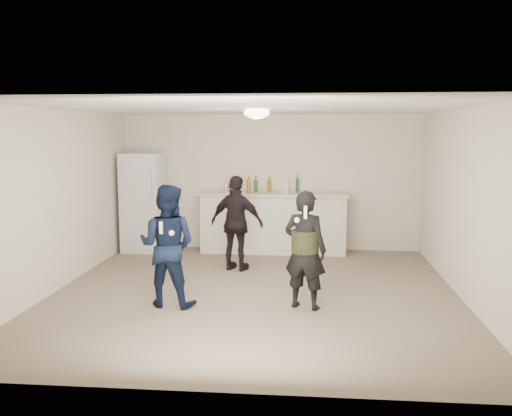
# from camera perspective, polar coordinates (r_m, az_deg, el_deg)

# --- Properties ---
(floor) EXTENTS (6.00, 6.00, 0.00)m
(floor) POSITION_cam_1_polar(r_m,az_deg,el_deg) (7.89, -0.14, -8.50)
(floor) COLOR #6B5B4C
(floor) RESTS_ON ground
(ceiling) EXTENTS (6.00, 6.00, 0.00)m
(ceiling) POSITION_cam_1_polar(r_m,az_deg,el_deg) (7.58, -0.15, 9.96)
(ceiling) COLOR silver
(ceiling) RESTS_ON wall_back
(wall_back) EXTENTS (6.00, 0.00, 6.00)m
(wall_back) POSITION_cam_1_polar(r_m,az_deg,el_deg) (10.61, 1.43, 2.58)
(wall_back) COLOR beige
(wall_back) RESTS_ON floor
(wall_front) EXTENTS (6.00, 0.00, 6.00)m
(wall_front) POSITION_cam_1_polar(r_m,az_deg,el_deg) (4.69, -3.70, -4.06)
(wall_front) COLOR beige
(wall_front) RESTS_ON floor
(wall_left) EXTENTS (0.00, 6.00, 6.00)m
(wall_left) POSITION_cam_1_polar(r_m,az_deg,el_deg) (8.36, -19.26, 0.74)
(wall_left) COLOR beige
(wall_left) RESTS_ON floor
(wall_right) EXTENTS (0.00, 6.00, 6.00)m
(wall_right) POSITION_cam_1_polar(r_m,az_deg,el_deg) (7.86, 20.24, 0.27)
(wall_right) COLOR beige
(wall_right) RESTS_ON floor
(counter) EXTENTS (2.60, 0.56, 1.05)m
(counter) POSITION_cam_1_polar(r_m,az_deg,el_deg) (10.36, 1.75, -1.59)
(counter) COLOR beige
(counter) RESTS_ON floor
(counter_top) EXTENTS (2.68, 0.64, 0.04)m
(counter_top) POSITION_cam_1_polar(r_m,az_deg,el_deg) (10.29, 1.76, 1.41)
(counter_top) COLOR beige
(counter_top) RESTS_ON counter
(fridge) EXTENTS (0.70, 0.70, 1.80)m
(fridge) POSITION_cam_1_polar(r_m,az_deg,el_deg) (10.66, -11.20, 0.57)
(fridge) COLOR silver
(fridge) RESTS_ON floor
(fridge_handle) EXTENTS (0.02, 0.02, 0.60)m
(fridge_handle) POSITION_cam_1_polar(r_m,az_deg,el_deg) (10.19, -10.34, 2.52)
(fridge_handle) COLOR #BCBDC1
(fridge_handle) RESTS_ON fridge
(ceiling_dome) EXTENTS (0.36, 0.36, 0.16)m
(ceiling_dome) POSITION_cam_1_polar(r_m,az_deg,el_deg) (7.87, 0.07, 9.51)
(ceiling_dome) COLOR white
(ceiling_dome) RESTS_ON ceiling
(shaker) EXTENTS (0.08, 0.08, 0.17)m
(shaker) POSITION_cam_1_polar(r_m,az_deg,el_deg) (10.41, -3.00, 2.05)
(shaker) COLOR silver
(shaker) RESTS_ON counter_top
(man) EXTENTS (0.82, 0.68, 1.54)m
(man) POSITION_cam_1_polar(r_m,az_deg,el_deg) (7.27, -8.86, -3.73)
(man) COLOR #0F1E42
(man) RESTS_ON floor
(woman) EXTENTS (0.63, 0.52, 1.49)m
(woman) POSITION_cam_1_polar(r_m,az_deg,el_deg) (7.10, 4.93, -4.19)
(woman) COLOR black
(woman) RESTS_ON floor
(camo_shorts) EXTENTS (0.34, 0.34, 0.28)m
(camo_shorts) POSITION_cam_1_polar(r_m,az_deg,el_deg) (7.08, 4.94, -3.34)
(camo_shorts) COLOR #2B3317
(camo_shorts) RESTS_ON woman
(spectator) EXTENTS (0.95, 0.61, 1.51)m
(spectator) POSITION_cam_1_polar(r_m,az_deg,el_deg) (9.00, -1.93, -1.54)
(spectator) COLOR black
(spectator) RESTS_ON floor
(remote_man) EXTENTS (0.04, 0.04, 0.15)m
(remote_man) POSITION_cam_1_polar(r_m,az_deg,el_deg) (6.96, -9.48, -1.94)
(remote_man) COLOR silver
(remote_man) RESTS_ON man
(nunchuk_man) EXTENTS (0.07, 0.07, 0.07)m
(nunchuk_man) POSITION_cam_1_polar(r_m,az_deg,el_deg) (6.97, -8.45, -2.49)
(nunchuk_man) COLOR white
(nunchuk_man) RESTS_ON man
(remote_woman) EXTENTS (0.04, 0.04, 0.15)m
(remote_woman) POSITION_cam_1_polar(r_m,az_deg,el_deg) (6.76, 4.96, -0.43)
(remote_woman) COLOR white
(remote_woman) RESTS_ON woman
(nunchuk_woman) EXTENTS (0.07, 0.07, 0.07)m
(nunchuk_woman) POSITION_cam_1_polar(r_m,az_deg,el_deg) (6.81, 4.12, -1.21)
(nunchuk_woman) COLOR white
(nunchuk_woman) RESTS_ON woman
(bottle_cluster) EXTENTS (0.92, 0.34, 0.25)m
(bottle_cluster) POSITION_cam_1_polar(r_m,az_deg,el_deg) (10.29, 1.31, 2.16)
(bottle_cluster) COLOR silver
(bottle_cluster) RESTS_ON counter_top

